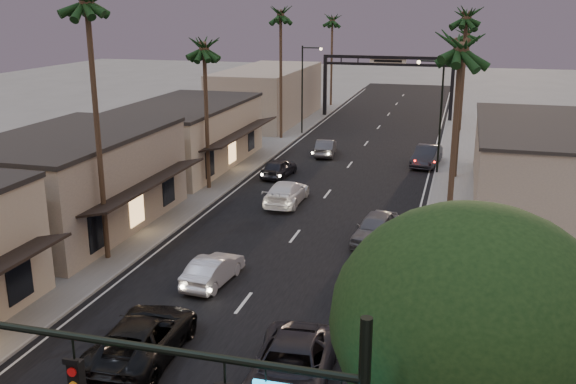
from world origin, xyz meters
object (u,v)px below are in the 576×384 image
Objects in this scene: palm_ra at (462,39)px; palm_ld at (281,10)px; corner_tree at (473,333)px; curbside_near at (291,368)px; curbside_black at (370,296)px; streetlight_right at (438,107)px; palm_lc at (204,42)px; palm_rc at (467,30)px; palm_far at (332,17)px; oncoming_pickup at (143,337)px; arch at (388,71)px; oncoming_silver at (213,270)px; streetlight_left at (305,83)px; palm_rb at (467,12)px.

palm_ld is at bearing 119.02° from palm_ra.
corner_tree is 9.50m from curbside_near.
streetlight_right is at bearing 80.66° from curbside_black.
streetlight_right is 0.68× the size of palm_ra.
palm_ld is at bearing 102.55° from curbside_near.
palm_rc is at bearing 58.44° from palm_lc.
oncoming_pickup is (6.16, -64.34, -10.62)m from palm_far.
palm_lc is at bearing -90.41° from palm_far.
corner_tree reaches higher than curbside_near.
palm_ra is 15.98m from curbside_near.
palm_ld is at bearing -119.83° from arch.
palm_ld is 36.86m from oncoming_silver.
palm_ra is (15.52, -34.00, 6.11)m from streetlight_left.
curbside_near is 1.20× the size of curbside_black.
oncoming_silver is at bearing 123.96° from curbside_near.
streetlight_left is 7.88m from palm_ld.
streetlight_right reaches higher than oncoming_pickup.
curbside_black is (14.18, -35.26, -11.70)m from palm_ld.
palm_rc is (0.00, 20.00, -1.95)m from palm_rb.
streetlight_right is at bearing 30.11° from palm_lc.
curbside_black is at bearing -145.09° from oncoming_pickup.
palm_rb is at bearing -32.60° from palm_ld.
palm_ld is at bearing 90.00° from palm_lc.
arch is 25.94m from streetlight_right.
palm_rb is 28.22m from oncoming_silver.
oncoming_silver is at bearing -67.06° from palm_lc.
arch is 1.25× the size of palm_rc.
streetlight_left is 17.42m from palm_rc.
arch is at bearing 90.03° from curbside_black.
streetlight_left reaches higher than curbside_black.
arch is 56.57m from oncoming_pickup.
palm_far is at bearing 89.59° from palm_lc.
palm_rc is (-0.88, 56.55, 4.49)m from corner_tree.
palm_rc is (17.20, 28.00, 0.00)m from palm_lc.
streetlight_right is 21.94m from palm_ra.
corner_tree is 0.98× the size of streetlight_right.
oncoming_silver is at bearing -110.36° from streetlight_right.
curbside_black is (12.50, -38.26, -4.61)m from streetlight_left.
palm_rb is at bearing 91.37° from corner_tree.
streetlight_left is 0.74× the size of palm_rc.
curbside_near is (10.73, -44.94, -4.51)m from streetlight_left.
corner_tree is 1.48× the size of oncoming_pickup.
palm_ra is at bearing -85.43° from streetlight_right.
oncoming_silver is at bearing -162.70° from palm_ra.
curbside_black is at bearing -71.91° from streetlight_left.
palm_far is at bearing 93.95° from streetlight_left.
curbside_near is 6.91m from curbside_black.
curbside_black is (7.72, 6.08, -0.11)m from oncoming_pickup.
palm_ra is 2.67× the size of curbside_black.
palm_lc reaches higher than arch.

